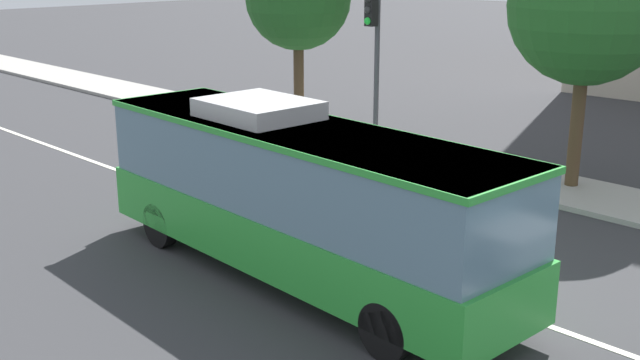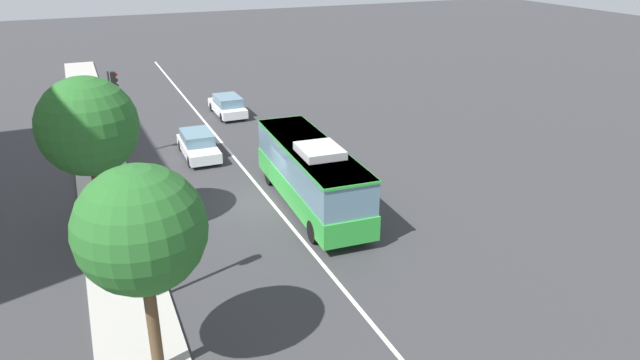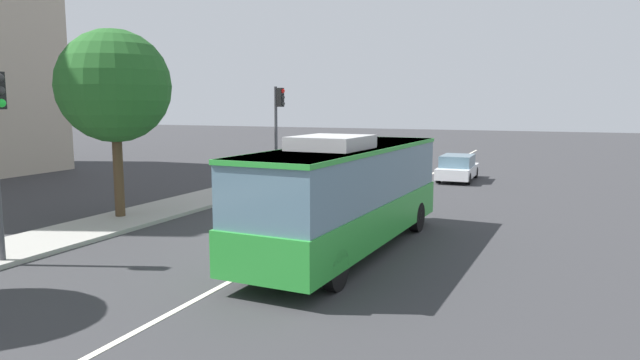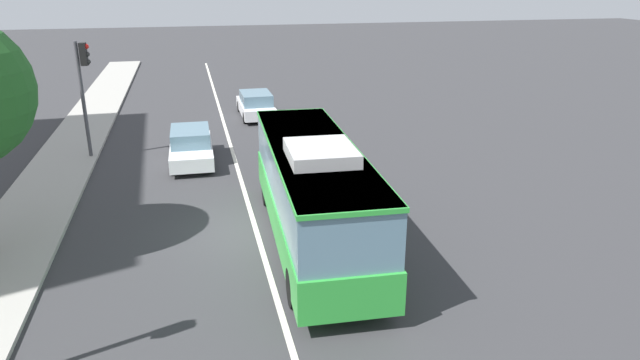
# 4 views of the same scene
# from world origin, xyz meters

# --- Properties ---
(ground_plane) EXTENTS (160.00, 160.00, 0.00)m
(ground_plane) POSITION_xyz_m (0.00, 0.00, 0.00)
(ground_plane) COLOR #333335
(sidewalk_kerb) EXTENTS (80.00, 2.75, 0.14)m
(sidewalk_kerb) POSITION_xyz_m (0.00, 7.40, 0.07)
(sidewalk_kerb) COLOR #9E9B93
(sidewalk_kerb) RESTS_ON ground_plane
(lane_centre_line) EXTENTS (76.00, 0.16, 0.01)m
(lane_centre_line) POSITION_xyz_m (0.00, 0.00, 0.01)
(lane_centre_line) COLOR silver
(lane_centre_line) RESTS_ON ground_plane
(transit_bus) EXTENTS (10.10, 2.92, 3.46)m
(transit_bus) POSITION_xyz_m (-1.33, -1.64, 1.81)
(transit_bus) COLOR green
(transit_bus) RESTS_ON ground_plane
(traffic_light_mid_block) EXTENTS (0.33, 0.62, 5.20)m
(traffic_light_mid_block) POSITION_xyz_m (-6.33, 6.28, 3.56)
(traffic_light_mid_block) COLOR #47474C
(traffic_light_mid_block) RESTS_ON ground_plane
(street_tree_kerbside_centre) EXTENTS (4.11, 4.11, 7.02)m
(street_tree_kerbside_centre) POSITION_xyz_m (-0.39, 7.83, 4.94)
(street_tree_kerbside_centre) COLOR #4C3823
(street_tree_kerbside_centre) RESTS_ON ground_plane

